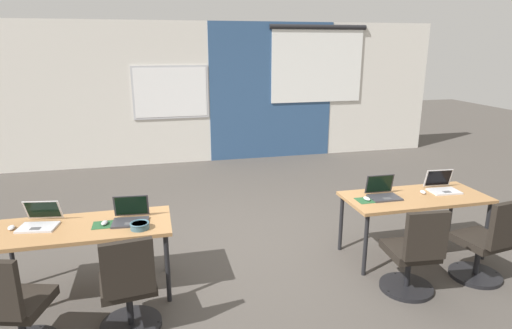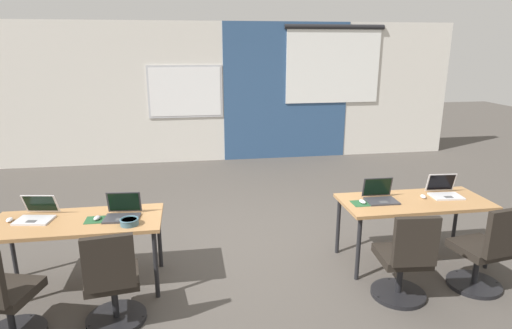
# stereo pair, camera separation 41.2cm
# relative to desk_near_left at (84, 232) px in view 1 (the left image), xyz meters

# --- Properties ---
(ground_plane) EXTENTS (24.00, 24.00, 0.00)m
(ground_plane) POSITION_rel_desk_near_left_xyz_m (1.75, 0.60, -0.66)
(ground_plane) COLOR #47423D
(back_wall_assembly) EXTENTS (10.00, 0.27, 2.80)m
(back_wall_assembly) POSITION_rel_desk_near_left_xyz_m (1.80, 4.80, 0.75)
(back_wall_assembly) COLOR silver
(back_wall_assembly) RESTS_ON ground
(desk_near_left) EXTENTS (1.60, 0.70, 0.72)m
(desk_near_left) POSITION_rel_desk_near_left_xyz_m (0.00, 0.00, 0.00)
(desk_near_left) COLOR #A37547
(desk_near_left) RESTS_ON ground
(desk_near_right) EXTENTS (1.60, 0.70, 0.72)m
(desk_near_right) POSITION_rel_desk_near_left_xyz_m (3.50, 0.00, 0.00)
(desk_near_right) COLOR #A37547
(desk_near_right) RESTS_ON ground
(laptop_near_right_inner) EXTENTS (0.33, 0.28, 0.23)m
(laptop_near_right_inner) POSITION_rel_desk_near_left_xyz_m (3.12, 0.05, 0.11)
(laptop_near_right_inner) COLOR #333338
(laptop_near_right_inner) RESTS_ON desk_near_right
(mousepad_near_right_inner) EXTENTS (0.22, 0.19, 0.00)m
(mousepad_near_right_inner) POSITION_rel_desk_near_left_xyz_m (2.90, -0.01, 0.06)
(mousepad_near_right_inner) COLOR #23512D
(mousepad_near_right_inner) RESTS_ON desk_near_right
(mouse_near_right_inner) EXTENTS (0.07, 0.11, 0.03)m
(mouse_near_right_inner) POSITION_rel_desk_near_left_xyz_m (2.90, -0.01, 0.08)
(mouse_near_right_inner) COLOR silver
(mouse_near_right_inner) RESTS_ON mousepad_near_right_inner
(chair_near_right_inner) EXTENTS (0.52, 0.56, 0.92)m
(chair_near_right_inner) POSITION_rel_desk_near_left_xyz_m (3.04, -0.72, -0.28)
(chair_near_right_inner) COLOR black
(chair_near_right_inner) RESTS_ON ground
(laptop_near_left_end) EXTENTS (0.38, 0.37, 0.22)m
(laptop_near_left_end) POSITION_rel_desk_near_left_xyz_m (-0.39, 0.10, 0.11)
(laptop_near_left_end) COLOR silver
(laptop_near_left_end) RESTS_ON desk_near_left
(mouse_near_left_end) EXTENTS (0.06, 0.10, 0.03)m
(mouse_near_left_end) POSITION_rel_desk_near_left_xyz_m (-0.63, 0.07, 0.08)
(mouse_near_left_end) COLOR silver
(mouse_near_left_end) RESTS_ON desk_near_left
(chair_near_left_end) EXTENTS (0.54, 0.60, 0.92)m
(chair_near_left_end) POSITION_rel_desk_near_left_xyz_m (-0.43, -0.78, -0.28)
(chair_near_left_end) COLOR black
(chair_near_left_end) RESTS_ON ground
(laptop_near_right_end) EXTENTS (0.35, 0.31, 0.23)m
(laptop_near_right_end) POSITION_rel_desk_near_left_xyz_m (3.90, 0.09, 0.11)
(laptop_near_right_end) COLOR silver
(laptop_near_right_end) RESTS_ON desk_near_right
(mouse_near_right_end) EXTENTS (0.08, 0.11, 0.03)m
(mouse_near_right_end) POSITION_rel_desk_near_left_xyz_m (3.63, 0.05, 0.08)
(mouse_near_right_end) COLOR silver
(mouse_near_right_end) RESTS_ON desk_near_right
(chair_near_right_end) EXTENTS (0.52, 0.57, 0.92)m
(chair_near_right_end) POSITION_rel_desk_near_left_xyz_m (3.89, -0.68, -0.28)
(chair_near_right_end) COLOR black
(chair_near_right_end) RESTS_ON ground
(laptop_near_left_inner) EXTENTS (0.35, 0.31, 0.23)m
(laptop_near_left_inner) POSITION_rel_desk_near_left_xyz_m (0.43, 0.01, 0.11)
(laptop_near_left_inner) COLOR #333338
(laptop_near_left_inner) RESTS_ON desk_near_left
(mousepad_near_left_inner) EXTENTS (0.22, 0.19, 0.00)m
(mousepad_near_left_inner) POSITION_rel_desk_near_left_xyz_m (0.19, -0.02, 0.06)
(mousepad_near_left_inner) COLOR #23512D
(mousepad_near_left_inner) RESTS_ON desk_near_left
(mouse_near_left_inner) EXTENTS (0.07, 0.11, 0.03)m
(mouse_near_left_inner) POSITION_rel_desk_near_left_xyz_m (0.19, -0.02, 0.08)
(mouse_near_left_inner) COLOR #B2B2B7
(mouse_near_left_inner) RESTS_ON mousepad_near_left_inner
(chair_near_left_inner) EXTENTS (0.52, 0.56, 0.92)m
(chair_near_left_inner) POSITION_rel_desk_near_left_xyz_m (0.41, -0.69, -0.28)
(chair_near_left_inner) COLOR black
(chair_near_left_inner) RESTS_ON ground
(snack_bowl) EXTENTS (0.18, 0.18, 0.06)m
(snack_bowl) POSITION_rel_desk_near_left_xyz_m (0.52, -0.19, 0.10)
(snack_bowl) COLOR #3D6070
(snack_bowl) RESTS_ON desk_near_left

